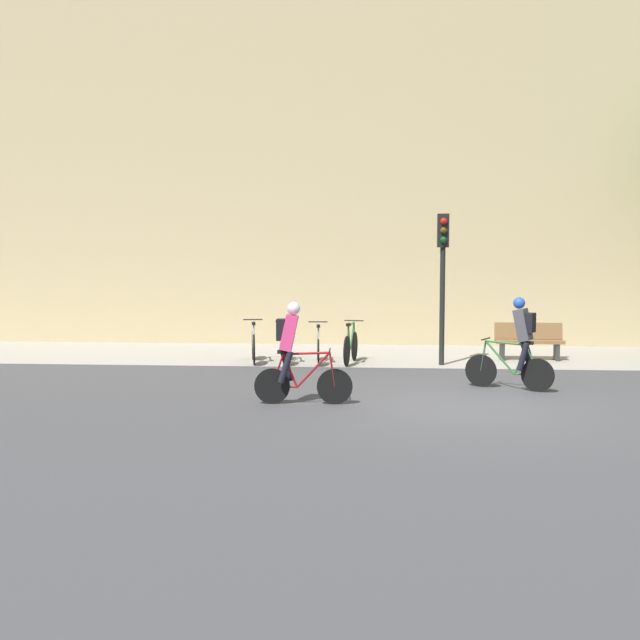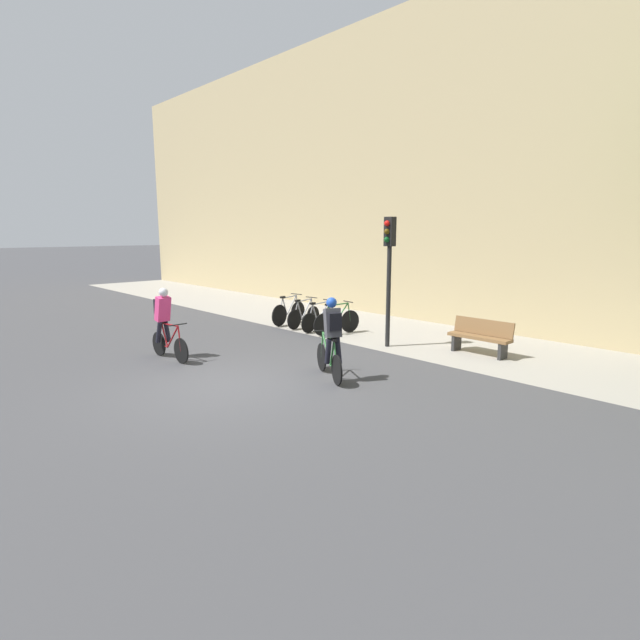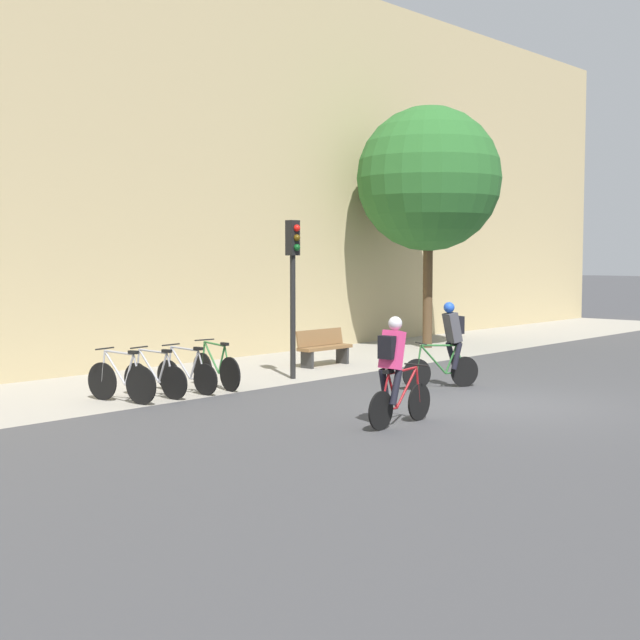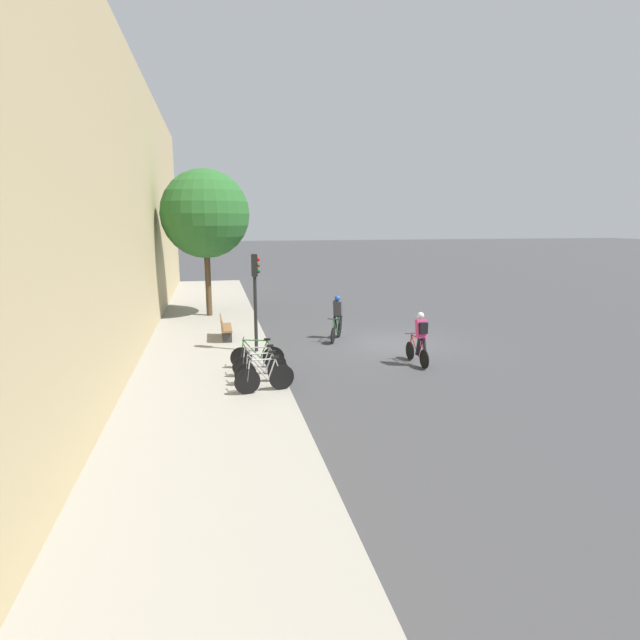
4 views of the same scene
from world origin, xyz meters
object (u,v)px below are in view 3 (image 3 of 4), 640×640
cyclist_grey (449,342)px  traffic_light_pole (293,269)px  cyclist_pink (394,367)px  bench (324,347)px  parked_bike_1 (155,377)px  parked_bike_3 (216,369)px  parked_bike_2 (187,374)px  parked_bike_0 (121,380)px

cyclist_grey → traffic_light_pole: size_ratio=0.51×
cyclist_pink → bench: (5.05, 6.02, -0.48)m
parked_bike_1 → cyclist_grey: bearing=-35.4°
parked_bike_3 → parked_bike_1: bearing=-180.0°
cyclist_pink → parked_bike_1: cyclist_pink is taller
parked_bike_1 → parked_bike_2: size_ratio=0.96×
parked_bike_3 → traffic_light_pole: traffic_light_pole is taller
cyclist_pink → parked_bike_2: cyclist_pink is taller
cyclist_grey → traffic_light_pole: bearing=110.1°
cyclist_pink → parked_bike_2: size_ratio=1.06×
parked_bike_2 → bench: size_ratio=1.02×
parked_bike_0 → parked_bike_2: 1.53m
parked_bike_2 → traffic_light_pole: (2.86, -0.16, 2.02)m
traffic_light_pole → bench: 3.08m
cyclist_grey → parked_bike_2: size_ratio=1.07×
traffic_light_pole → cyclist_pink: bearing=-120.2°
parked_bike_2 → parked_bike_0: bearing=179.9°
cyclist_grey → cyclist_pink: bearing=-157.3°
parked_bike_0 → parked_bike_2: bearing=-0.1°
parked_bike_2 → bench: 5.10m
parked_bike_1 → bench: size_ratio=0.98×
parked_bike_3 → traffic_light_pole: size_ratio=0.49×
cyclist_grey → parked_bike_0: bearing=148.5°
cyclist_grey → parked_bike_2: 5.33m
cyclist_grey → bench: size_ratio=1.09×
parked_bike_1 → parked_bike_3: size_ratio=0.94×
cyclist_pink → parked_bike_0: (-1.50, 5.13, -0.53)m
parked_bike_0 → traffic_light_pole: traffic_light_pole is taller
cyclist_pink → parked_bike_1: (-0.73, 5.13, -0.56)m
parked_bike_2 → parked_bike_3: bearing=0.1°
cyclist_grey → parked_bike_1: 5.93m
traffic_light_pole → parked_bike_1: bearing=177.5°
cyclist_grey → parked_bike_1: (-4.82, 3.42, -0.56)m
parked_bike_0 → parked_bike_3: bearing=-0.0°
cyclist_pink → parked_bike_1: bearing=98.1°
parked_bike_0 → cyclist_pink: bearing=-73.7°
cyclist_grey → bench: cyclist_grey is taller
cyclist_pink → parked_bike_3: 5.22m
cyclist_grey → traffic_light_pole: traffic_light_pole is taller
bench → parked_bike_1: bearing=-171.2°
parked_bike_1 → parked_bike_2: parked_bike_1 is taller
parked_bike_3 → bench: size_ratio=1.05×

